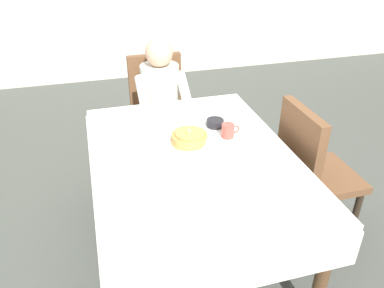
{
  "coord_description": "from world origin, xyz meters",
  "views": [
    {
      "loc": [
        -0.49,
        -1.74,
        1.87
      ],
      "look_at": [
        0.0,
        0.03,
        0.79
      ],
      "focal_mm": 35.83,
      "sensor_mm": 36.0,
      "label": 1
    }
  ],
  "objects": [
    {
      "name": "dining_table_main",
      "position": [
        0.0,
        0.0,
        0.65
      ],
      "size": [
        1.12,
        1.52,
        0.74
      ],
      "color": "white",
      "rests_on": "ground"
    },
    {
      "name": "bowl_butter",
      "position": [
        0.23,
        0.29,
        0.76
      ],
      "size": [
        0.11,
        0.11,
        0.04
      ],
      "primitive_type": "cylinder",
      "color": "black",
      "rests_on": "dining_table_main"
    },
    {
      "name": "diner_person",
      "position": [
        0.02,
        1.01,
        0.67
      ],
      "size": [
        0.4,
        0.43,
        1.12
      ],
      "rotation": [
        0.0,
        0.0,
        3.14
      ],
      "color": "silver",
      "rests_on": "ground"
    },
    {
      "name": "fork_left_of_plate",
      "position": [
        -0.18,
        0.09,
        0.74
      ],
      "size": [
        0.03,
        0.18,
        0.0
      ],
      "primitive_type": "cube",
      "rotation": [
        0.0,
        0.0,
        1.5
      ],
      "color": "silver",
      "rests_on": "dining_table_main"
    },
    {
      "name": "knife_right_of_plate",
      "position": [
        0.2,
        0.09,
        0.74
      ],
      "size": [
        0.04,
        0.2,
        0.0
      ],
      "primitive_type": "cube",
      "rotation": [
        0.0,
        0.0,
        1.69
      ],
      "color": "silver",
      "rests_on": "dining_table_main"
    },
    {
      "name": "syrup_pitcher",
      "position": [
        -0.21,
        0.27,
        0.78
      ],
      "size": [
        0.08,
        0.08,
        0.07
      ],
      "color": "silver",
      "rests_on": "dining_table_main"
    },
    {
      "name": "chair_right_side",
      "position": [
        0.77,
        0.0,
        0.53
      ],
      "size": [
        0.45,
        0.44,
        0.93
      ],
      "rotation": [
        0.0,
        0.0,
        -1.57
      ],
      "color": "brown",
      "rests_on": "ground"
    },
    {
      "name": "breakfast_stack",
      "position": [
        0.01,
        0.11,
        0.79
      ],
      "size": [
        0.21,
        0.21,
        0.08
      ],
      "color": "tan",
      "rests_on": "plate_breakfast"
    },
    {
      "name": "chair_diner",
      "position": [
        0.02,
        1.17,
        0.53
      ],
      "size": [
        0.44,
        0.45,
        0.93
      ],
      "rotation": [
        0.0,
        0.0,
        3.14
      ],
      "color": "brown",
      "rests_on": "ground"
    },
    {
      "name": "napkin_folded",
      "position": [
        -0.31,
        -0.06,
        0.74
      ],
      "size": [
        0.17,
        0.13,
        0.01
      ],
      "primitive_type": "cube",
      "rotation": [
        0.0,
        0.0,
        -0.03
      ],
      "color": "white",
      "rests_on": "dining_table_main"
    },
    {
      "name": "cup_coffee",
      "position": [
        0.26,
        0.14,
        0.78
      ],
      "size": [
        0.11,
        0.08,
        0.08
      ],
      "color": "#B24C42",
      "rests_on": "dining_table_main"
    },
    {
      "name": "plate_breakfast",
      "position": [
        0.01,
        0.11,
        0.75
      ],
      "size": [
        0.28,
        0.28,
        0.02
      ],
      "primitive_type": "cylinder",
      "color": "white",
      "rests_on": "dining_table_main"
    },
    {
      "name": "ground_plane",
      "position": [
        0.0,
        0.0,
        0.0
      ],
      "size": [
        14.0,
        14.0,
        0.0
      ],
      "primitive_type": "plane",
      "color": "#474C47"
    },
    {
      "name": "spoon_near_edge",
      "position": [
        0.04,
        -0.19,
        0.74
      ],
      "size": [
        0.15,
        0.03,
        0.0
      ],
      "primitive_type": "cube",
      "rotation": [
        0.0,
        0.0,
        -0.07
      ],
      "color": "silver",
      "rests_on": "dining_table_main"
    }
  ]
}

